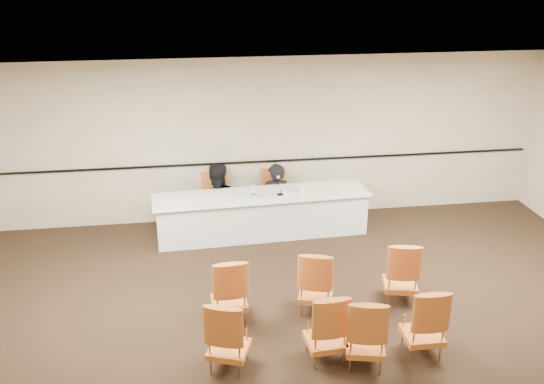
# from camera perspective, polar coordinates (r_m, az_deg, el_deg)

# --- Properties ---
(floor) EXTENTS (10.00, 10.00, 0.00)m
(floor) POSITION_cam_1_polar(r_m,az_deg,el_deg) (8.16, 4.57, -13.43)
(floor) COLOR black
(floor) RESTS_ON ground
(ceiling) EXTENTS (10.00, 10.00, 0.00)m
(ceiling) POSITION_cam_1_polar(r_m,az_deg,el_deg) (6.89, 5.31, 7.45)
(ceiling) COLOR white
(ceiling) RESTS_ON ground
(wall_back) EXTENTS (10.00, 0.04, 3.00)m
(wall_back) POSITION_cam_1_polar(r_m,az_deg,el_deg) (11.07, 0.25, 4.98)
(wall_back) COLOR #B2AA8B
(wall_back) RESTS_ON ground
(wall_rail) EXTENTS (9.80, 0.04, 0.03)m
(wall_rail) POSITION_cam_1_polar(r_m,az_deg,el_deg) (11.16, 0.27, 2.95)
(wall_rail) COLOR black
(wall_rail) RESTS_ON wall_back
(panel_table) EXTENTS (3.81, 1.05, 0.75)m
(panel_table) POSITION_cam_1_polar(r_m,az_deg,el_deg) (10.67, -0.96, -2.11)
(panel_table) COLOR white
(panel_table) RESTS_ON ground
(panelist_main) EXTENTS (0.61, 0.42, 1.63)m
(panelist_main) POSITION_cam_1_polar(r_m,az_deg,el_deg) (11.27, 0.32, -1.24)
(panelist_main) COLOR black
(panelist_main) RESTS_ON ground
(panelist_main_chair) EXTENTS (0.52, 0.52, 0.95)m
(panelist_main_chair) POSITION_cam_1_polar(r_m,az_deg,el_deg) (11.20, 0.32, -0.38)
(panelist_main_chair) COLOR #CA6024
(panelist_main_chair) RESTS_ON ground
(panelist_second) EXTENTS (0.90, 0.73, 1.72)m
(panelist_second) POSITION_cam_1_polar(r_m,az_deg,el_deg) (11.11, -5.24, -1.52)
(panelist_second) COLOR black
(panelist_second) RESTS_ON ground
(panelist_second_chair) EXTENTS (0.52, 0.52, 0.95)m
(panelist_second_chair) POSITION_cam_1_polar(r_m,az_deg,el_deg) (11.05, -5.27, -0.80)
(panelist_second_chair) COLOR #CA6024
(panelist_second_chair) RESTS_ON ground
(papers) EXTENTS (0.34, 0.28, 0.00)m
(papers) POSITION_cam_1_polar(r_m,az_deg,el_deg) (10.51, 1.26, -0.27)
(papers) COLOR white
(papers) RESTS_ON panel_table
(microphone) EXTENTS (0.12, 0.23, 0.31)m
(microphone) POSITION_cam_1_polar(r_m,az_deg,el_deg) (10.44, 0.78, 0.48)
(microphone) COLOR black
(microphone) RESTS_ON panel_table
(water_bottle) EXTENTS (0.09, 0.09, 0.24)m
(water_bottle) POSITION_cam_1_polar(r_m,az_deg,el_deg) (10.36, -1.77, 0.10)
(water_bottle) COLOR #167D76
(water_bottle) RESTS_ON panel_table
(drinking_glass) EXTENTS (0.07, 0.07, 0.10)m
(drinking_glass) POSITION_cam_1_polar(r_m,az_deg,el_deg) (10.40, -0.46, -0.22)
(drinking_glass) COLOR silver
(drinking_glass) RESTS_ON panel_table
(coffee_cup) EXTENTS (0.08, 0.08, 0.12)m
(coffee_cup) POSITION_cam_1_polar(r_m,az_deg,el_deg) (10.59, 2.89, 0.21)
(coffee_cup) COLOR white
(coffee_cup) RESTS_ON panel_table
(aud_chair_front_left) EXTENTS (0.53, 0.53, 0.95)m
(aud_chair_front_left) POSITION_cam_1_polar(r_m,az_deg,el_deg) (8.25, -4.08, -9.03)
(aud_chair_front_left) COLOR #CA6024
(aud_chair_front_left) RESTS_ON ground
(aud_chair_front_mid) EXTENTS (0.63, 0.63, 0.95)m
(aud_chair_front_mid) POSITION_cam_1_polar(r_m,az_deg,el_deg) (8.44, 4.18, -8.30)
(aud_chair_front_mid) COLOR #CA6024
(aud_chair_front_mid) RESTS_ON ground
(aud_chair_front_right) EXTENTS (0.60, 0.60, 0.95)m
(aud_chair_front_right) POSITION_cam_1_polar(r_m,az_deg,el_deg) (8.85, 12.06, -7.25)
(aud_chair_front_right) COLOR #CA6024
(aud_chair_front_right) RESTS_ON ground
(aud_chair_back_left) EXTENTS (0.64, 0.64, 0.95)m
(aud_chair_back_left) POSITION_cam_1_polar(r_m,az_deg,el_deg) (7.39, -4.12, -13.11)
(aud_chair_back_left) COLOR #CA6024
(aud_chair_back_left) RESTS_ON ground
(aud_chair_back_mid) EXTENTS (0.54, 0.54, 0.95)m
(aud_chair_back_mid) POSITION_cam_1_polar(r_m,az_deg,el_deg) (7.53, 5.09, -12.39)
(aud_chair_back_mid) COLOR #CA6024
(aud_chair_back_mid) RESTS_ON ground
(aud_chair_back_right) EXTENTS (0.51, 0.51, 0.95)m
(aud_chair_back_right) POSITION_cam_1_polar(r_m,az_deg,el_deg) (7.83, 14.08, -11.58)
(aud_chair_back_right) COLOR #CA6024
(aud_chair_back_right) RESTS_ON ground
(aud_chair_extra) EXTENTS (0.60, 0.60, 0.95)m
(aud_chair_extra) POSITION_cam_1_polar(r_m,az_deg,el_deg) (7.50, 8.83, -12.76)
(aud_chair_extra) COLOR #CA6024
(aud_chair_extra) RESTS_ON ground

